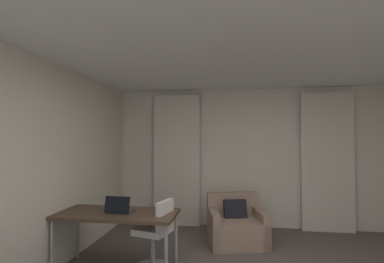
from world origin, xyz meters
The scene contains 9 objects.
wall_window centered at (0.00, 3.03, 1.30)m, with size 5.12×0.06×2.60m.
wall_left centered at (-2.53, 0.00, 1.30)m, with size 0.06×6.12×2.60m.
ceiling centered at (0.00, 0.00, 2.63)m, with size 5.12×6.12×0.06m, color white.
curtain_left_panel centered at (-1.38, 2.90, 1.25)m, with size 0.90×0.06×2.50m.
curtain_right_panel centered at (1.38, 2.90, 1.25)m, with size 0.90×0.06×2.50m.
armchair centered at (-0.25, 2.12, 0.26)m, with size 1.00×0.92×0.75m.
desk centered at (-1.75, 0.96, 0.67)m, with size 1.50×0.68×0.72m.
desk_chair centered at (-1.27, 1.02, 0.39)m, with size 0.49×0.49×0.88m.
laptop centered at (-1.71, 0.94, 0.77)m, with size 0.33×0.26×0.22m.
Camera 1 is at (-0.31, -2.47, 1.65)m, focal length 26.52 mm.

